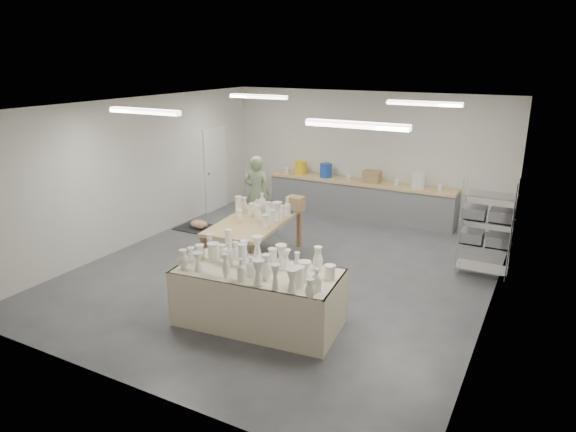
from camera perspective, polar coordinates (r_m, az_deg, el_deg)
The scene contains 9 objects.
room at distance 9.08m, azimuth -0.35°, elevation 6.40°, with size 8.00×8.02×3.00m.
back_counter at distance 12.60m, azimuth 7.87°, elevation 2.04°, with size 4.60×0.60×1.24m.
wire_shelf at distance 9.64m, azimuth 21.18°, elevation -1.15°, with size 0.88×0.48×1.80m.
drying_table at distance 7.57m, azimuth -3.31°, elevation -8.72°, with size 2.49×1.37×1.22m.
work_table at distance 9.76m, azimuth -2.95°, elevation -0.12°, with size 1.34×2.34×1.21m.
rug at distance 11.92m, azimuth -9.86°, elevation -1.34°, with size 1.00×0.70×0.02m, color black.
cat at distance 11.87m, azimuth -9.85°, elevation -0.90°, with size 0.50×0.40×0.19m.
potter at distance 11.50m, azimuth -3.48°, elevation 2.56°, with size 0.62×0.41×1.70m, color #8BA17D.
red_stool at distance 11.88m, azimuth -2.75°, elevation 0.14°, with size 0.34×0.34×0.30m.
Camera 1 is at (4.14, -7.75, 3.79)m, focal length 32.00 mm.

